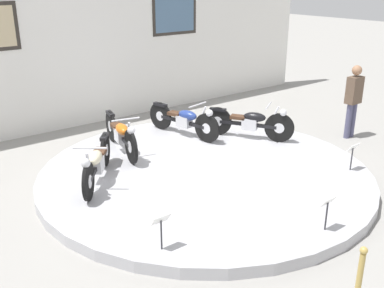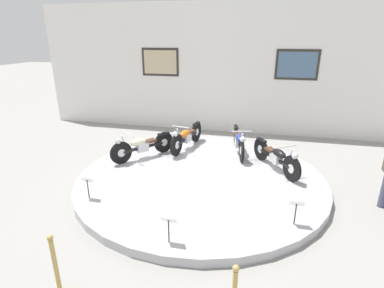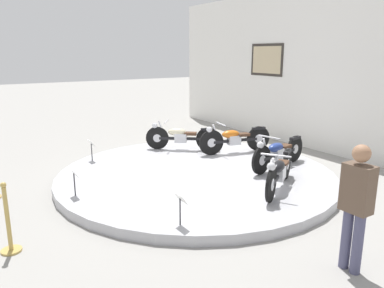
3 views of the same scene
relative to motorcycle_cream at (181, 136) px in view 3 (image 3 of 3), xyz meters
name	(u,v)px [view 3 (image 3 of 3)]	position (x,y,z in m)	size (l,w,h in m)	color
ground_plane	(196,179)	(1.80, -0.68, -0.55)	(60.00, 60.00, 0.00)	gray
display_platform	(196,175)	(1.80, -0.68, -0.46)	(5.98, 5.98, 0.18)	#ADADB2
back_wall	(332,70)	(1.80, 3.67, 1.71)	(14.00, 0.22, 4.52)	white
motorcycle_cream	(181,136)	(0.00, 0.00, 0.00)	(1.26, 1.57, 0.78)	black
motorcycle_orange	(234,138)	(1.02, 0.99, 0.01)	(0.60, 1.96, 0.80)	black
motorcycle_blue	(278,152)	(2.58, 0.99, 0.01)	(0.59, 1.94, 0.79)	black
motorcycle_black	(279,171)	(3.59, 0.00, 0.00)	(1.10, 1.70, 0.79)	black
info_placard_front_left	(91,146)	(-0.27, -2.33, -0.01)	(0.26, 0.11, 0.51)	#333338
info_placard_front_centre	(74,176)	(1.80, -3.32, -0.01)	(0.26, 0.11, 0.51)	#333338
info_placard_front_right	(180,202)	(3.86, -2.33, -0.01)	(0.26, 0.11, 0.51)	#333338
visitor_standing	(356,202)	(5.81, -0.98, 0.38)	(0.36, 0.22, 1.66)	#4C4C6B
stanchion_post_right_of_entry	(9,229)	(2.97, -4.56, -0.21)	(0.28, 0.28, 1.02)	tan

